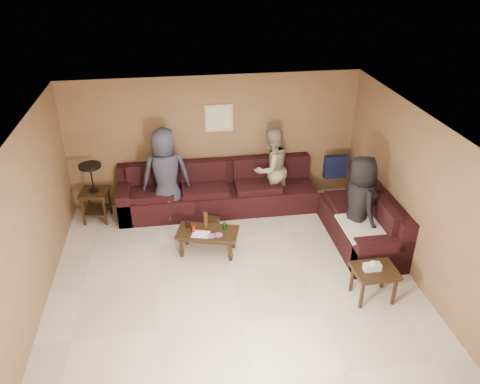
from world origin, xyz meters
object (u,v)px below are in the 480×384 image
at_px(end_table_left, 94,191).
at_px(person_right, 359,204).
at_px(waste_bin, 212,225).
at_px(side_table_right, 374,273).
at_px(sectional_sofa, 265,205).
at_px(person_middle, 271,169).
at_px(person_left, 166,175).
at_px(coffee_table, 207,234).

height_order(end_table_left, person_right, person_right).
distance_m(waste_bin, person_right, 2.58).
bearing_deg(side_table_right, end_table_left, 146.12).
distance_m(sectional_sofa, person_middle, 0.74).
xyz_separation_m(waste_bin, person_left, (-0.75, 0.59, 0.76)).
bearing_deg(person_middle, sectional_sofa, 39.03).
distance_m(sectional_sofa, coffee_table, 1.42).
bearing_deg(person_right, end_table_left, 62.95).
distance_m(side_table_right, person_right, 1.34).
bearing_deg(waste_bin, end_table_left, 160.66).
bearing_deg(person_middle, waste_bin, 2.92).
height_order(sectional_sofa, person_right, person_right).
distance_m(coffee_table, waste_bin, 0.67).
distance_m(sectional_sofa, person_left, 1.88).
relative_size(end_table_left, person_right, 0.67).
height_order(coffee_table, person_left, person_left).
xyz_separation_m(end_table_left, side_table_right, (4.20, -2.82, -0.16)).
bearing_deg(person_right, side_table_right, 163.26).
height_order(end_table_left, waste_bin, end_table_left).
relative_size(person_middle, person_right, 0.95).
height_order(side_table_right, person_right, person_right).
xyz_separation_m(coffee_table, person_left, (-0.62, 1.20, 0.53)).
height_order(person_left, person_right, person_left).
bearing_deg(coffee_table, sectional_sofa, 36.74).
height_order(waste_bin, person_right, person_right).
relative_size(coffee_table, end_table_left, 0.97).
xyz_separation_m(sectional_sofa, waste_bin, (-1.00, -0.23, -0.20)).
xyz_separation_m(person_left, person_right, (3.09, -1.42, -0.05)).
distance_m(waste_bin, person_left, 1.22).
bearing_deg(waste_bin, coffee_table, -102.03).
relative_size(sectional_sofa, person_middle, 2.93).
xyz_separation_m(coffee_table, person_middle, (1.35, 1.38, 0.44)).
xyz_separation_m(sectional_sofa, coffee_table, (-1.13, -0.85, 0.03)).
relative_size(coffee_table, waste_bin, 4.22).
distance_m(waste_bin, person_middle, 1.58).
height_order(sectional_sofa, end_table_left, end_table_left).
bearing_deg(coffee_table, end_table_left, 145.29).
bearing_deg(end_table_left, person_left, -6.10).
height_order(end_table_left, person_middle, person_middle).
height_order(sectional_sofa, waste_bin, sectional_sofa).
bearing_deg(side_table_right, sectional_sofa, 115.84).
distance_m(side_table_right, person_left, 3.96).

